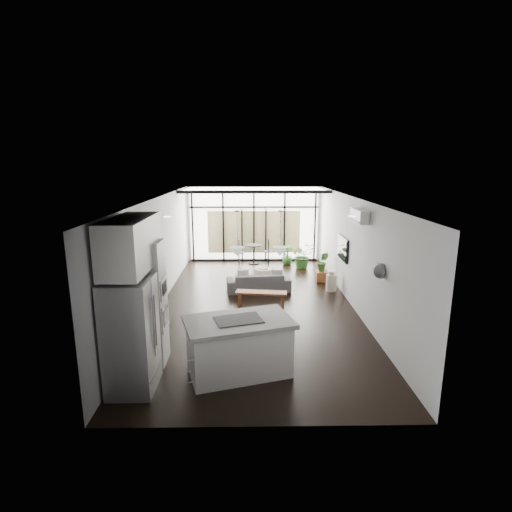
{
  "coord_description": "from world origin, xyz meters",
  "views": [
    {
      "loc": [
        -0.17,
        -9.95,
        3.64
      ],
      "look_at": [
        0.0,
        0.3,
        1.25
      ],
      "focal_mm": 28.0,
      "sensor_mm": 36.0,
      "label": 1
    }
  ],
  "objects_px": {
    "fridge": "(131,335)",
    "pouf": "(263,275)",
    "sofa": "(258,279)",
    "tv": "(343,248)",
    "milk_can": "(331,281)",
    "island": "(239,346)",
    "console_bench": "(261,299)"
  },
  "relations": [
    {
      "from": "fridge",
      "to": "pouf",
      "type": "relative_size",
      "value": 3.36
    },
    {
      "from": "island",
      "to": "tv",
      "type": "height_order",
      "value": "tv"
    },
    {
      "from": "console_bench",
      "to": "island",
      "type": "bearing_deg",
      "value": -90.73
    },
    {
      "from": "tv",
      "to": "pouf",
      "type": "bearing_deg",
      "value": 155.14
    },
    {
      "from": "sofa",
      "to": "tv",
      "type": "distance_m",
      "value": 2.56
    },
    {
      "from": "milk_can",
      "to": "tv",
      "type": "distance_m",
      "value": 1.04
    },
    {
      "from": "console_bench",
      "to": "milk_can",
      "type": "height_order",
      "value": "milk_can"
    },
    {
      "from": "island",
      "to": "milk_can",
      "type": "xyz_separation_m",
      "value": [
        2.58,
        4.63,
        -0.2
      ]
    },
    {
      "from": "tv",
      "to": "milk_can",
      "type": "bearing_deg",
      "value": 150.62
    },
    {
      "from": "island",
      "to": "console_bench",
      "type": "bearing_deg",
      "value": 64.74
    },
    {
      "from": "console_bench",
      "to": "pouf",
      "type": "height_order",
      "value": "pouf"
    },
    {
      "from": "pouf",
      "to": "tv",
      "type": "relative_size",
      "value": 0.51
    },
    {
      "from": "fridge",
      "to": "sofa",
      "type": "height_order",
      "value": "fridge"
    },
    {
      "from": "milk_can",
      "to": "fridge",
      "type": "bearing_deg",
      "value": -130.16
    },
    {
      "from": "pouf",
      "to": "milk_can",
      "type": "distance_m",
      "value": 2.15
    },
    {
      "from": "sofa",
      "to": "console_bench",
      "type": "bearing_deg",
      "value": 85.46
    },
    {
      "from": "sofa",
      "to": "console_bench",
      "type": "height_order",
      "value": "sofa"
    },
    {
      "from": "island",
      "to": "sofa",
      "type": "bearing_deg",
      "value": 67.74
    },
    {
      "from": "fridge",
      "to": "pouf",
      "type": "xyz_separation_m",
      "value": [
        2.33,
        5.98,
        -0.71
      ]
    },
    {
      "from": "fridge",
      "to": "sofa",
      "type": "bearing_deg",
      "value": 67.1
    },
    {
      "from": "island",
      "to": "console_bench",
      "type": "relative_size",
      "value": 1.39
    },
    {
      "from": "island",
      "to": "pouf",
      "type": "bearing_deg",
      "value": 66.89
    },
    {
      "from": "island",
      "to": "sofa",
      "type": "xyz_separation_m",
      "value": [
        0.45,
        4.68,
        -0.14
      ]
    },
    {
      "from": "island",
      "to": "fridge",
      "type": "distance_m",
      "value": 1.83
    },
    {
      "from": "island",
      "to": "sofa",
      "type": "distance_m",
      "value": 4.71
    },
    {
      "from": "console_bench",
      "to": "pouf",
      "type": "distance_m",
      "value": 2.22
    },
    {
      "from": "milk_can",
      "to": "pouf",
      "type": "bearing_deg",
      "value": 155.74
    },
    {
      "from": "tv",
      "to": "console_bench",
      "type": "bearing_deg",
      "value": -152.96
    },
    {
      "from": "fridge",
      "to": "sofa",
      "type": "xyz_separation_m",
      "value": [
        2.17,
        5.14,
        -0.58
      ]
    },
    {
      "from": "fridge",
      "to": "pouf",
      "type": "height_order",
      "value": "fridge"
    },
    {
      "from": "pouf",
      "to": "sofa",
      "type": "bearing_deg",
      "value": -101.03
    },
    {
      "from": "island",
      "to": "pouf",
      "type": "distance_m",
      "value": 5.56
    }
  ]
}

